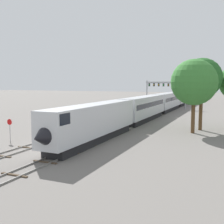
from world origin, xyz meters
TOP-DOWN VIEW (x-y plane):
  - ground_plane at (0.00, 0.00)m, footprint 400.00×400.00m
  - track_main at (2.00, 60.00)m, footprint 2.60×200.00m
  - track_near at (-3.50, 40.00)m, footprint 2.60×160.00m
  - passenger_train at (2.00, 58.53)m, footprint 3.04×129.54m
  - signal_gantry at (-0.25, 54.42)m, footprint 12.10×0.49m
  - stop_sign at (-8.00, 0.04)m, footprint 0.76×0.08m
  - trackside_tree_left at (13.35, 18.68)m, footprint 6.23×6.23m
  - trackside_tree_mid at (12.60, 15.55)m, footprint 6.79×6.79m

SIDE VIEW (x-z plane):
  - ground_plane at x=0.00m, z-range 0.00..0.00m
  - track_main at x=2.00m, z-range -0.01..0.15m
  - track_near at x=-3.50m, z-range -0.01..0.15m
  - stop_sign at x=-8.00m, z-range 0.43..3.31m
  - passenger_train at x=2.00m, z-range 0.21..5.01m
  - signal_gantry at x=-0.25m, z-range 1.99..10.17m
  - trackside_tree_mid at x=12.60m, z-range 2.05..13.00m
  - trackside_tree_left at x=13.35m, z-range 2.50..13.81m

